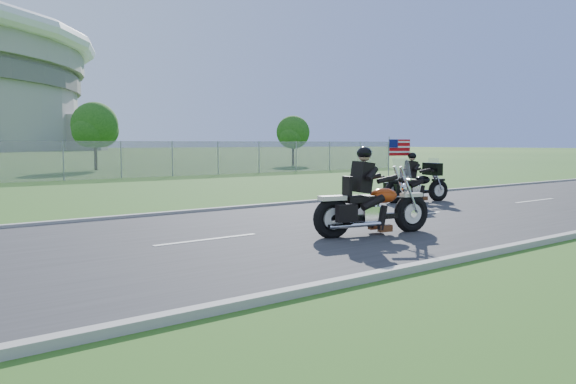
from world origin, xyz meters
TOP-DOWN VIEW (x-y plane):
  - ground at (0.00, 0.00)m, footprint 420.00×420.00m
  - road at (0.00, 0.00)m, footprint 120.00×8.00m
  - curb_north at (0.00, 4.05)m, footprint 120.00×0.18m
  - curb_south at (0.00, -4.05)m, footprint 120.00×0.18m
  - tree_fence_near at (6.04, 30.04)m, footprint 3.52×3.28m
  - tree_fence_far at (22.04, 28.03)m, footprint 3.08×2.87m
  - motorcycle_lead at (0.96, -1.47)m, footprint 2.70×1.05m
  - motorcycle_follow at (6.71, 2.13)m, footprint 2.36×1.05m

SIDE VIEW (x-z plane):
  - ground at x=0.00m, z-range 0.00..0.00m
  - road at x=0.00m, z-range 0.00..0.04m
  - curb_north at x=0.00m, z-range -0.01..0.11m
  - curb_south at x=0.00m, z-range -0.01..0.11m
  - motorcycle_follow at x=6.71m, z-range -0.45..1.55m
  - motorcycle_lead at x=0.96m, z-range -0.34..1.49m
  - tree_fence_far at x=22.04m, z-range 0.54..4.74m
  - tree_fence_near at x=6.04m, z-range 0.60..5.35m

